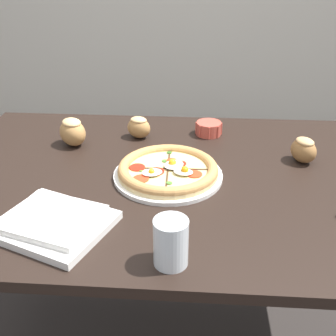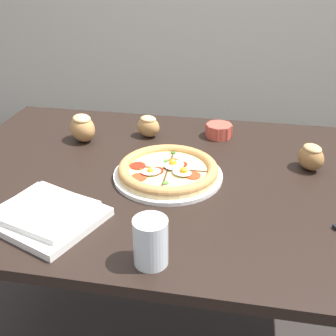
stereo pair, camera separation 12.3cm
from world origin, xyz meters
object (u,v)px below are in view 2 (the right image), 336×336
dining_table (187,202)px  bread_piece_mid (148,126)px  water_glass (151,244)px  bread_piece_far (82,127)px  ramekin_bowl (219,130)px  pizza (168,171)px  napkin_folded (46,215)px  bread_piece_near (311,157)px

dining_table → bread_piece_mid: 0.35m
water_glass → dining_table: bearing=86.3°
bread_piece_far → ramekin_bowl: bearing=14.6°
pizza → water_glass: 0.38m
ramekin_bowl → bread_piece_mid: bearing=-170.1°
pizza → napkin_folded: pizza is taller
bread_piece_mid → water_glass: 0.67m
ramekin_bowl → bread_piece_near: (0.29, -0.19, 0.02)m
pizza → napkin_folded: bearing=-133.9°
dining_table → ramekin_bowl: ramekin_bowl is taller
ramekin_bowl → napkin_folded: 0.70m
dining_table → bread_piece_mid: size_ratio=14.80×
ramekin_bowl → bread_piece_far: bread_piece_far is taller
ramekin_bowl → pizza: bearing=-111.1°
napkin_folded → bread_piece_far: bearing=99.4°
ramekin_bowl → water_glass: (-0.09, -0.70, 0.02)m
pizza → napkin_folded: size_ratio=1.00×
ramekin_bowl → bread_piece_mid: bread_piece_mid is taller
dining_table → bread_piece_near: bread_piece_near is taller
dining_table → bread_piece_mid: (-0.18, 0.26, 0.13)m
pizza → bread_piece_far: 0.39m
pizza → bread_piece_mid: size_ratio=3.14×
pizza → water_glass: water_glass is taller
ramekin_bowl → napkin_folded: bearing=-123.0°
dining_table → bread_piece_far: size_ratio=11.62×
pizza → bread_piece_mid: bread_piece_mid is taller
bread_piece_mid → water_glass: bearing=-76.7°
bread_piece_near → water_glass: 0.63m
bread_piece_near → ramekin_bowl: bearing=146.6°
napkin_folded → bread_piece_far: (-0.08, 0.47, 0.03)m
napkin_folded → bread_piece_mid: (0.14, 0.55, 0.02)m
bread_piece_near → bread_piece_mid: bearing=164.5°
dining_table → ramekin_bowl: (0.07, 0.31, 0.12)m
pizza → ramekin_bowl: 0.34m
ramekin_bowl → water_glass: bearing=-97.5°
bread_piece_near → bread_piece_far: 0.76m
bread_piece_near → bread_piece_far: (-0.75, 0.07, 0.01)m
bread_piece_near → water_glass: (-0.38, -0.50, 0.01)m
napkin_folded → bread_piece_near: bearing=30.6°
ramekin_bowl → napkin_folded: size_ratio=0.30×
ramekin_bowl → bread_piece_mid: 0.25m
bread_piece_mid → water_glass: (0.15, -0.65, 0.01)m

